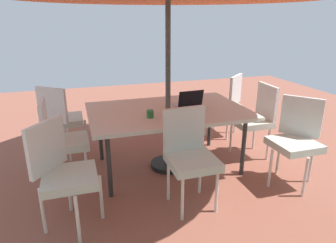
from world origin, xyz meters
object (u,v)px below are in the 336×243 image
object	(u,v)px
cup	(150,114)
chair_northeast	(63,170)
chair_west	(255,117)
dining_table	(168,113)
chair_east	(61,138)
chair_southeast	(62,117)
chair_southwest	(225,102)
chair_northwest	(296,137)
chair_north	(190,153)
laptop	(188,102)

from	to	relation	value
cup	chair_northeast	bearing A→B (deg)	31.70
chair_west	dining_table	bearing A→B (deg)	-88.18
chair_west	chair_east	xyz separation A→B (m)	(2.45, -0.00, 0.00)
chair_northeast	chair_east	size ratio (longest dim) A/B	1.00
chair_southeast	cup	distance (m)	1.40
chair_west	chair_southwest	size ratio (longest dim) A/B	1.00
chair_southeast	chair_northwest	bearing A→B (deg)	-173.03
chair_northeast	cup	world-z (taller)	chair_northeast
chair_north	cup	distance (m)	0.68
chair_southeast	chair_southwest	bearing A→B (deg)	-140.46
chair_northeast	chair_southeast	xyz separation A→B (m)	(0.03, -1.56, 0.00)
dining_table	chair_west	distance (m)	1.22
chair_northeast	chair_east	world-z (taller)	same
chair_west	chair_northwest	bearing A→B (deg)	4.36
chair_west	laptop	xyz separation A→B (m)	(0.93, -0.08, 0.25)
chair_east	dining_table	bearing A→B (deg)	-88.73
chair_northwest	chair_east	bearing A→B (deg)	-147.16
chair_northeast	chair_north	xyz separation A→B (m)	(-1.18, 0.01, 0.00)
chair_northeast	chair_east	xyz separation A→B (m)	(0.03, -0.79, 0.00)
chair_west	chair_southeast	xyz separation A→B (m)	(2.46, -0.77, 0.00)
chair_northwest	chair_southwest	bearing A→B (deg)	141.63
chair_northwest	cup	bearing A→B (deg)	-150.04
chair_southeast	cup	world-z (taller)	chair_southeast
chair_northwest	chair_southeast	size ratio (longest dim) A/B	1.00
chair_north	chair_east	xyz separation A→B (m)	(1.21, -0.80, 0.00)
dining_table	chair_north	world-z (taller)	chair_north
dining_table	chair_east	world-z (taller)	chair_east
chair_west	chair_east	distance (m)	2.45
chair_east	chair_southeast	bearing A→B (deg)	0.61
chair_northeast	chair_west	world-z (taller)	same
chair_north	laptop	xyz separation A→B (m)	(-0.32, -0.87, 0.25)
chair_southeast	chair_north	world-z (taller)	same
cup	chair_northwest	bearing A→B (deg)	159.92
chair_west	laptop	bearing A→B (deg)	-92.26
chair_southeast	chair_north	xyz separation A→B (m)	(-1.21, 1.57, 0.00)
chair_southwest	laptop	bearing A→B (deg)	-3.14
dining_table	chair_southeast	xyz separation A→B (m)	(1.24, -0.76, -0.16)
chair_southwest	chair_southeast	distance (m)	2.43
chair_southeast	chair_east	distance (m)	0.77
chair_northeast	chair_north	distance (m)	1.18
dining_table	chair_southwest	world-z (taller)	chair_southwest
dining_table	chair_northwest	bearing A→B (deg)	147.59
chair_north	cup	world-z (taller)	chair_north
dining_table	laptop	bearing A→B (deg)	-167.64
cup	chair_southwest	bearing A→B (deg)	-145.30
chair_northeast	chair_north	size ratio (longest dim) A/B	1.00
chair_southeast	chair_east	bearing A→B (deg)	128.94
chair_northeast	laptop	world-z (taller)	chair_northeast
chair_northwest	chair_northeast	xyz separation A→B (m)	(2.44, 0.02, 0.00)
chair_southeast	laptop	size ratio (longest dim) A/B	2.92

